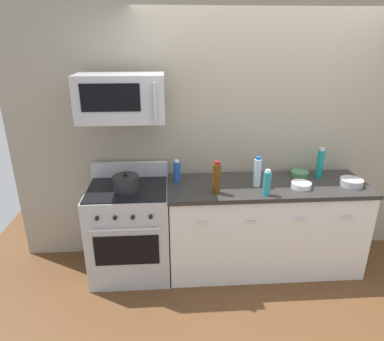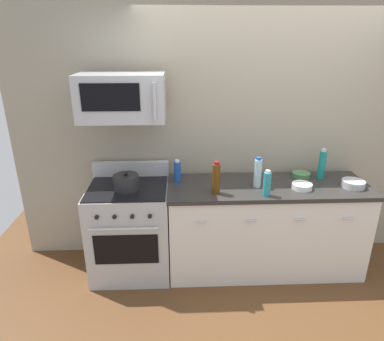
{
  "view_description": "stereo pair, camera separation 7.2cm",
  "coord_description": "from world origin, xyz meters",
  "views": [
    {
      "loc": [
        -0.92,
        -2.97,
        2.24
      ],
      "look_at": [
        -0.73,
        -0.05,
        1.1
      ],
      "focal_mm": 32.2,
      "sensor_mm": 36.0,
      "label": 1
    },
    {
      "loc": [
        -0.85,
        -2.97,
        2.24
      ],
      "look_at": [
        -0.73,
        -0.05,
        1.1
      ],
      "focal_mm": 32.2,
      "sensor_mm": 36.0,
      "label": 2
    }
  ],
  "objects": [
    {
      "name": "bowl_green_glaze",
      "position": [
        0.37,
        0.18,
        0.95
      ],
      "size": [
        0.18,
        0.18,
        0.05
      ],
      "color": "#477A4C",
      "rests_on": "countertop_slab"
    },
    {
      "name": "microwave",
      "position": [
        -1.34,
        0.05,
        1.75
      ],
      "size": [
        0.74,
        0.44,
        0.4
      ],
      "color": "#B7BABF"
    },
    {
      "name": "bottle_sparkling_teal",
      "position": [
        0.56,
        0.14,
        1.07
      ],
      "size": [
        0.07,
        0.07,
        0.31
      ],
      "color": "#197F7A",
      "rests_on": "countertop_slab"
    },
    {
      "name": "ground_plane",
      "position": [
        0.0,
        0.0,
        0.0
      ],
      "size": [
        6.02,
        6.02,
        0.0
      ],
      "primitive_type": "plane",
      "color": "brown"
    },
    {
      "name": "range_oven",
      "position": [
        -1.34,
        0.0,
        0.47
      ],
      "size": [
        0.76,
        0.69,
        1.07
      ],
      "color": "#B7BABF",
      "rests_on": "ground_plane"
    },
    {
      "name": "back_wall",
      "position": [
        0.0,
        0.41,
        1.35
      ],
      "size": [
        5.01,
        0.1,
        2.7
      ],
      "primitive_type": "cube",
      "color": "#9E937F",
      "rests_on": "ground_plane"
    },
    {
      "name": "bowl_white_ceramic",
      "position": [
        0.29,
        -0.1,
        0.95
      ],
      "size": [
        0.18,
        0.18,
        0.05
      ],
      "color": "white",
      "rests_on": "countertop_slab"
    },
    {
      "name": "stockpot",
      "position": [
        -1.34,
        -0.05,
        0.99
      ],
      "size": [
        0.23,
        0.23,
        0.17
      ],
      "color": "#262628",
      "rests_on": "range_oven"
    },
    {
      "name": "bowl_steel_prep",
      "position": [
        0.78,
        -0.08,
        0.95
      ],
      "size": [
        0.21,
        0.21,
        0.06
      ],
      "color": "#B2B5BA",
      "rests_on": "countertop_slab"
    },
    {
      "name": "bottle_wine_amber",
      "position": [
        -0.52,
        -0.16,
        1.06
      ],
      "size": [
        0.07,
        0.07,
        0.3
      ],
      "color": "#59330F",
      "rests_on": "countertop_slab"
    },
    {
      "name": "bottle_soda_blue",
      "position": [
        -0.87,
        0.12,
        1.03
      ],
      "size": [
        0.07,
        0.07,
        0.22
      ],
      "color": "#1E4CA5",
      "rests_on": "countertop_slab"
    },
    {
      "name": "bottle_water_clear",
      "position": [
        -0.12,
        -0.03,
        1.06
      ],
      "size": [
        0.07,
        0.07,
        0.29
      ],
      "color": "silver",
      "rests_on": "countertop_slab"
    },
    {
      "name": "bottle_dish_soap",
      "position": [
        -0.08,
        -0.23,
        1.03
      ],
      "size": [
        0.07,
        0.07,
        0.24
      ],
      "color": "teal",
      "rests_on": "countertop_slab"
    },
    {
      "name": "counter_unit",
      "position": [
        -0.0,
        -0.0,
        0.46
      ],
      "size": [
        1.92,
        0.66,
        0.92
      ],
      "color": "silver",
      "rests_on": "ground_plane"
    }
  ]
}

